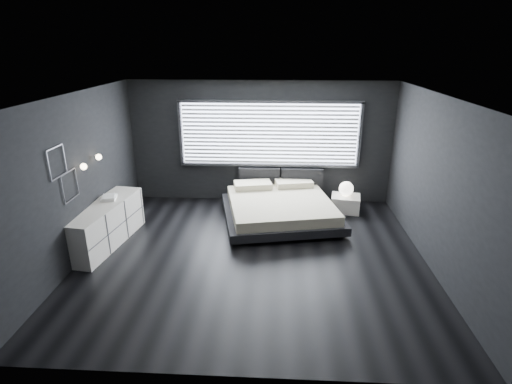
{
  "coord_description": "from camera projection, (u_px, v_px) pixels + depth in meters",
  "views": [
    {
      "loc": [
        0.39,
        -6.24,
        3.57
      ],
      "look_at": [
        0.0,
        0.85,
        0.9
      ],
      "focal_mm": 28.0,
      "sensor_mm": 36.0,
      "label": 1
    }
  ],
  "objects": [
    {
      "name": "dresser",
      "position": [
        106.0,
        224.0,
        7.42
      ],
      "size": [
        0.82,
        2.03,
        0.79
      ],
      "color": "white",
      "rests_on": "ground"
    },
    {
      "name": "headboard",
      "position": [
        281.0,
        179.0,
        9.35
      ],
      "size": [
        1.96,
        0.16,
        0.52
      ],
      "color": "black",
      "rests_on": "ground"
    },
    {
      "name": "sconce_far",
      "position": [
        98.0,
        157.0,
        7.3
      ],
      "size": [
        0.18,
        0.11,
        0.11
      ],
      "color": "silver",
      "rests_on": "ground"
    },
    {
      "name": "book_stack",
      "position": [
        109.0,
        197.0,
        7.54
      ],
      "size": [
        0.32,
        0.39,
        0.07
      ],
      "color": "white",
      "rests_on": "dresser"
    },
    {
      "name": "nightstand",
      "position": [
        345.0,
        203.0,
        8.95
      ],
      "size": [
        0.7,
        0.61,
        0.36
      ],
      "primitive_type": "cube",
      "rotation": [
        0.0,
        0.0,
        -0.17
      ],
      "color": "white",
      "rests_on": "ground"
    },
    {
      "name": "bed",
      "position": [
        280.0,
        207.0,
        8.48
      ],
      "size": [
        2.72,
        2.64,
        0.6
      ],
      "color": "black",
      "rests_on": "ground"
    },
    {
      "name": "window",
      "position": [
        269.0,
        134.0,
        9.05
      ],
      "size": [
        4.14,
        0.09,
        1.52
      ],
      "color": "white",
      "rests_on": "ground"
    },
    {
      "name": "room",
      "position": [
        253.0,
        182.0,
        6.62
      ],
      "size": [
        6.04,
        6.0,
        2.8
      ],
      "color": "black",
      "rests_on": "ground"
    },
    {
      "name": "orb_lamp",
      "position": [
        346.0,
        189.0,
        8.87
      ],
      "size": [
        0.32,
        0.32,
        0.32
      ],
      "primitive_type": "sphere",
      "color": "white",
      "rests_on": "nightstand"
    },
    {
      "name": "sconce_near",
      "position": [
        83.0,
        167.0,
        6.74
      ],
      "size": [
        0.18,
        0.11,
        0.11
      ],
      "color": "silver",
      "rests_on": "ground"
    },
    {
      "name": "wall_art_upper",
      "position": [
        57.0,
        162.0,
        6.1
      ],
      "size": [
        0.01,
        0.48,
        0.48
      ],
      "color": "#47474C",
      "rests_on": "ground"
    },
    {
      "name": "wall_art_lower",
      "position": [
        70.0,
        186.0,
        6.5
      ],
      "size": [
        0.01,
        0.48,
        0.48
      ],
      "color": "#47474C",
      "rests_on": "ground"
    }
  ]
}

